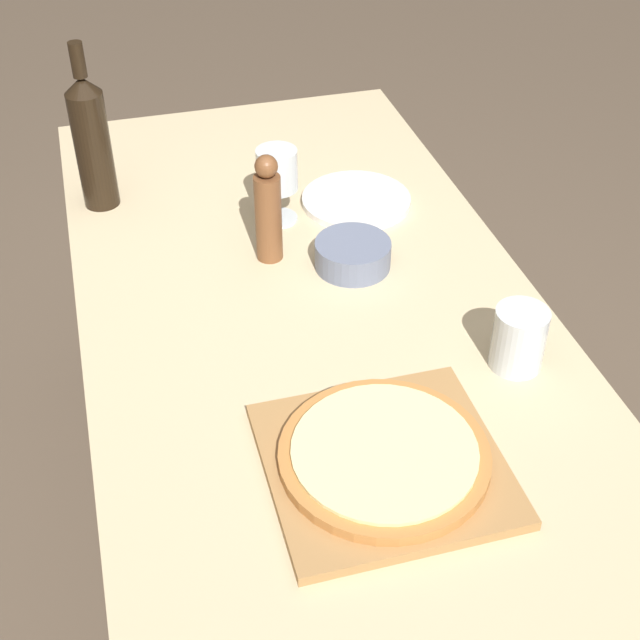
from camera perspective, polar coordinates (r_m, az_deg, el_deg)
The scene contains 10 objects.
ground_plane at distance 2.13m, azimuth -0.24°, elevation -15.35°, with size 12.00×12.00×0.00m, color brown.
dining_table at distance 1.65m, azimuth -0.30°, elevation -1.87°, with size 0.82×1.74×0.74m.
cutting_board at distance 1.32m, azimuth 4.27°, elevation -9.14°, with size 0.34×0.33×0.02m.
pizza at distance 1.30m, azimuth 4.32°, elevation -8.53°, with size 0.31×0.31×0.02m.
wine_bottle at distance 1.89m, azimuth -14.40°, elevation 11.08°, with size 0.07×0.07×0.35m.
pepper_mill at distance 1.68m, azimuth -3.34°, elevation 7.00°, with size 0.05×0.05×0.22m.
wine_glass at distance 1.79m, azimuth -2.77°, elevation 9.42°, with size 0.08×0.08×0.16m.
small_bowl at distance 1.69m, azimuth 2.11°, elevation 4.22°, with size 0.14×0.14×0.05m.
drinking_tumbler at distance 1.49m, azimuth 12.60°, elevation -1.16°, with size 0.09×0.09×0.11m.
dinner_plate at distance 1.90m, azimuth 2.33°, elevation 7.68°, with size 0.23×0.23×0.01m.
Camera 1 is at (-0.32, -1.21, 1.72)m, focal length 50.00 mm.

